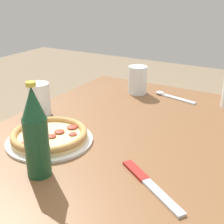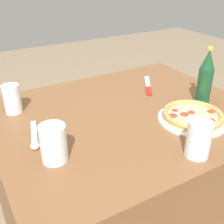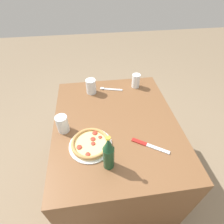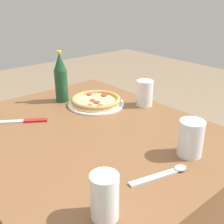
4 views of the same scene
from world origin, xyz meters
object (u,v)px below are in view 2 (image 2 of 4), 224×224
pizza_veggie (193,116)px  beer_bottle (206,78)px  glass_iced_tea (12,100)px  spoon (34,138)px  glass_cola (198,141)px  glass_orange_juice (54,145)px  knife (148,86)px

pizza_veggie → beer_bottle: size_ratio=1.08×
glass_iced_tea → spoon: bearing=92.6°
glass_cola → glass_orange_juice: same height
pizza_veggie → glass_orange_juice: bearing=-3.5°
glass_orange_juice → spoon: glass_orange_juice is taller
pizza_veggie → knife: 0.35m
knife → glass_cola: bearing=69.1°
glass_iced_tea → glass_orange_juice: bearing=95.1°
glass_iced_tea → spoon: size_ratio=0.61×
knife → pizza_veggie: bearing=81.8°
glass_cola → spoon: bearing=-39.4°
glass_cola → knife: size_ratio=0.57×
glass_orange_juice → spoon: 0.15m
glass_cola → spoon: 0.54m
knife → beer_bottle: bearing=110.8°
glass_cola → beer_bottle: bearing=-138.4°
glass_iced_tea → glass_orange_juice: 0.38m
glass_orange_juice → beer_bottle: 0.69m
pizza_veggie → spoon: 0.59m
knife → spoon: 0.64m
spoon → pizza_veggie: bearing=162.9°
spoon → beer_bottle: bearing=173.5°
pizza_veggie → beer_bottle: (-0.15, -0.09, 0.10)m
glass_iced_tea → beer_bottle: bearing=156.0°
glass_iced_tea → beer_bottle: size_ratio=0.48×
beer_bottle → glass_iced_tea: bearing=-24.0°
glass_orange_juice → beer_bottle: size_ratio=0.49×
glass_orange_juice → knife: 0.67m
glass_iced_tea → knife: 0.63m
glass_iced_tea → glass_cola: 0.72m
knife → spoon: spoon is taller
pizza_veggie → spoon: size_ratio=1.37×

